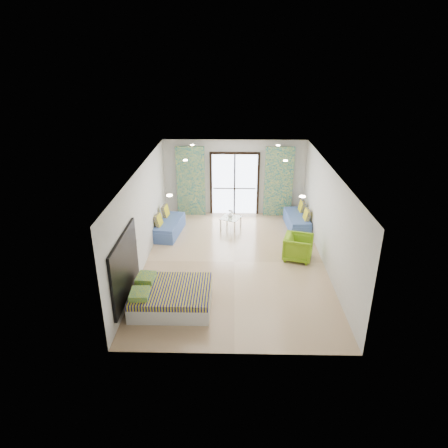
{
  "coord_description": "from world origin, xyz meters",
  "views": [
    {
      "loc": [
        -0.07,
        -9.94,
        5.45
      ],
      "look_at": [
        -0.29,
        0.02,
        1.15
      ],
      "focal_mm": 32.0,
      "sensor_mm": 36.0,
      "label": 1
    }
  ],
  "objects_px": {
    "bed": "(171,297)",
    "daybed_left": "(169,227)",
    "coffee_table": "(231,219)",
    "daybed_right": "(297,221)",
    "armchair": "(298,246)"
  },
  "relations": [
    {
      "from": "coffee_table",
      "to": "armchair",
      "type": "bearing_deg",
      "value": -47.82
    },
    {
      "from": "bed",
      "to": "daybed_left",
      "type": "bearing_deg",
      "value": 99.02
    },
    {
      "from": "bed",
      "to": "daybed_right",
      "type": "bearing_deg",
      "value": 52.3
    },
    {
      "from": "bed",
      "to": "coffee_table",
      "type": "bearing_deg",
      "value": 73.36
    },
    {
      "from": "daybed_left",
      "to": "daybed_right",
      "type": "height_order",
      "value": "daybed_left"
    },
    {
      "from": "armchair",
      "to": "daybed_right",
      "type": "bearing_deg",
      "value": 8.1
    },
    {
      "from": "daybed_left",
      "to": "armchair",
      "type": "height_order",
      "value": "daybed_left"
    },
    {
      "from": "daybed_right",
      "to": "armchair",
      "type": "relative_size",
      "value": 2.11
    },
    {
      "from": "bed",
      "to": "daybed_right",
      "type": "distance_m",
      "value": 5.87
    },
    {
      "from": "bed",
      "to": "armchair",
      "type": "relative_size",
      "value": 2.27
    },
    {
      "from": "bed",
      "to": "daybed_left",
      "type": "height_order",
      "value": "daybed_left"
    },
    {
      "from": "bed",
      "to": "armchair",
      "type": "bearing_deg",
      "value": 36.25
    },
    {
      "from": "daybed_left",
      "to": "daybed_right",
      "type": "bearing_deg",
      "value": 15.32
    },
    {
      "from": "daybed_left",
      "to": "coffee_table",
      "type": "distance_m",
      "value": 2.06
    },
    {
      "from": "bed",
      "to": "daybed_left",
      "type": "xyz_separation_m",
      "value": [
        -0.64,
        4.04,
        -0.0
      ]
    }
  ]
}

